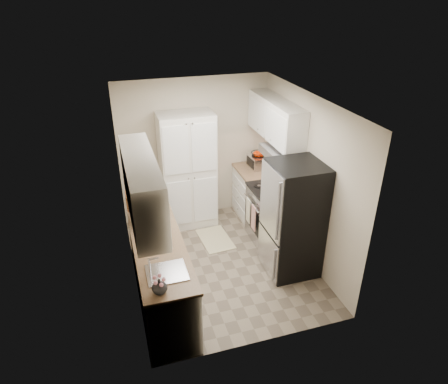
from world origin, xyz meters
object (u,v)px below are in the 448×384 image
at_px(electric_range, 272,214).
at_px(toaster_oven, 258,162).
at_px(pantry_cabinet, 188,171).
at_px(microwave, 150,209).
at_px(refrigerator, 293,219).
at_px(wine_bottle, 145,194).

bearing_deg(electric_range, toaster_oven, 84.29).
bearing_deg(pantry_cabinet, microwave, -123.94).
bearing_deg(refrigerator, pantry_cabinet, 123.46).
bearing_deg(toaster_oven, refrigerator, -97.87).
height_order(electric_range, toaster_oven, toaster_oven).
height_order(electric_range, refrigerator, refrigerator).
xyz_separation_m(electric_range, toaster_oven, (0.09, 0.90, 0.55)).
xyz_separation_m(electric_range, wine_bottle, (-1.98, 0.15, 0.59)).
bearing_deg(pantry_cabinet, electric_range, -38.22).
bearing_deg(wine_bottle, microwave, -89.02).
relative_size(refrigerator, wine_bottle, 5.64).
xyz_separation_m(refrigerator, wine_bottle, (-1.94, 0.95, 0.22)).
height_order(pantry_cabinet, electric_range, pantry_cabinet).
bearing_deg(toaster_oven, wine_bottle, -163.81).
relative_size(pantry_cabinet, refrigerator, 1.18).
distance_m(electric_range, toaster_oven, 1.06).
distance_m(refrigerator, toaster_oven, 1.71).
relative_size(pantry_cabinet, wine_bottle, 6.63).
bearing_deg(electric_range, pantry_cabinet, 141.78).
distance_m(refrigerator, microwave, 2.02).
relative_size(pantry_cabinet, microwave, 4.31).
relative_size(electric_range, refrigerator, 0.66).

